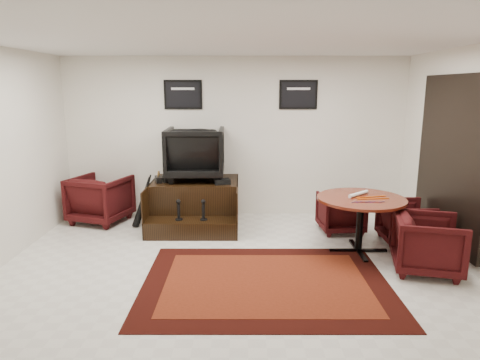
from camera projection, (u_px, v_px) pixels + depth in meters
The scene contains 16 objects.
ground at pixel (233, 270), 5.44m from camera, with size 6.00×6.00×0.00m, color silver.
room_shell at pixel (266, 129), 5.18m from camera, with size 6.02×5.02×2.81m.
area_rug at pixel (266, 283), 5.08m from camera, with size 2.91×2.18×0.01m.
shine_podium at pixel (195, 204), 7.23m from camera, with size 1.44×1.49×0.74m.
shine_chair at pixel (195, 151), 7.18m from camera, with size 0.95×0.89×0.98m, color black.
shoes_pair at pixel (162, 179), 7.06m from camera, with size 0.28×0.31×0.09m.
polish_kit at pixel (222, 182), 6.90m from camera, with size 0.25×0.17×0.09m, color black.
umbrella_black at pixel (142, 201), 7.01m from camera, with size 0.33×0.12×0.89m, color black, non-canonical shape.
umbrella_hooked at pixel (144, 198), 7.19m from camera, with size 0.33×0.12×0.89m, color black, non-canonical shape.
armchair_side at pixel (100, 197), 7.32m from camera, with size 0.86×0.81×0.88m, color black.
meeting_table at pixel (361, 204), 5.90m from camera, with size 1.21×1.21×0.79m.
table_chair_back at pixel (341, 211), 6.84m from camera, with size 0.66×0.62×0.68m, color black.
table_chair_window at pixel (406, 220), 6.34m from camera, with size 0.68×0.64×0.70m, color black.
table_chair_corner at pixel (428, 241), 5.32m from camera, with size 0.77×0.72×0.80m, color black.
paper_roll at pixel (358, 194), 5.98m from camera, with size 0.05×0.05×0.42m, color white.
table_clutter at pixel (371, 199), 5.80m from camera, with size 0.57×0.36×0.01m.
Camera 1 is at (0.10, -5.07, 2.28)m, focal length 32.00 mm.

